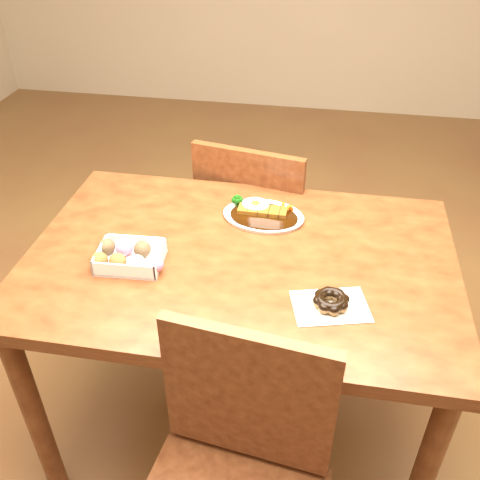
% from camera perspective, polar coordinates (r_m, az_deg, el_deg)
% --- Properties ---
extents(ground, '(6.00, 6.00, 0.00)m').
position_cam_1_polar(ground, '(2.04, 0.02, -18.60)').
color(ground, brown).
rests_on(ground, ground).
extents(table, '(1.20, 0.80, 0.75)m').
position_cam_1_polar(table, '(1.56, 0.03, -4.56)').
color(table, '#481F0E').
rests_on(table, ground).
extents(chair_far, '(0.49, 0.49, 0.87)m').
position_cam_1_polar(chair_far, '(2.09, 1.91, 1.28)').
color(chair_far, '#481F0E').
rests_on(chair_far, ground).
extents(katsu_curry_plate, '(0.26, 0.20, 0.05)m').
position_cam_1_polar(katsu_curry_plate, '(1.66, 2.39, 2.84)').
color(katsu_curry_plate, white).
rests_on(katsu_curry_plate, table).
extents(donut_box, '(0.21, 0.14, 0.05)m').
position_cam_1_polar(donut_box, '(1.49, -11.81, -1.71)').
color(donut_box, white).
rests_on(donut_box, table).
extents(pon_de_ring, '(0.21, 0.17, 0.04)m').
position_cam_1_polar(pon_de_ring, '(1.35, 9.69, -6.44)').
color(pon_de_ring, silver).
rests_on(pon_de_ring, table).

